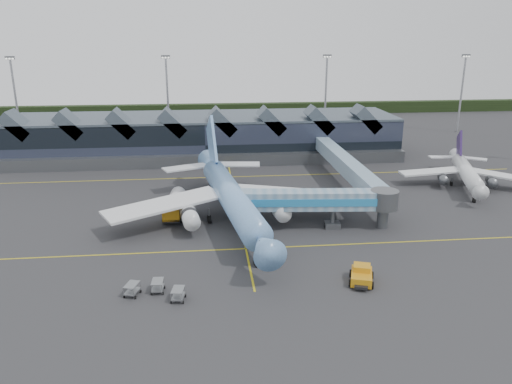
{
  "coord_description": "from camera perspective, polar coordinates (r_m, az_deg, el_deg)",
  "views": [
    {
      "loc": [
        -5.16,
        -70.36,
        28.08
      ],
      "look_at": [
        2.42,
        1.68,
        5.0
      ],
      "focal_mm": 35.0,
      "sensor_mm": 36.0,
      "label": 1
    }
  ],
  "objects": [
    {
      "name": "tree_line_far",
      "position": [
        182.31,
        -4.38,
        9.4
      ],
      "size": [
        260.0,
        4.0,
        4.0
      ],
      "primitive_type": "cube",
      "color": "black",
      "rests_on": "ground"
    },
    {
      "name": "baggage_carts",
      "position": [
        57.87,
        -11.36,
        -10.86
      ],
      "size": [
        6.92,
        4.25,
        1.38
      ],
      "rotation": [
        0.0,
        0.0,
        -0.15
      ],
      "color": "gray",
      "rests_on": "ground"
    },
    {
      "name": "jet_bridge",
      "position": [
        74.98,
        8.1,
        -1.04
      ],
      "size": [
        24.23,
        5.53,
        5.98
      ],
      "rotation": [
        0.0,
        0.0,
        -0.09
      ],
      "color": "#6890AD",
      "rests_on": "ground"
    },
    {
      "name": "regional_jet",
      "position": [
        103.46,
        22.85,
        2.21
      ],
      "size": [
        23.67,
        26.5,
        9.32
      ],
      "rotation": [
        0.0,
        0.0,
        -0.32
      ],
      "color": "silver",
      "rests_on": "ground"
    },
    {
      "name": "light_masts",
      "position": [
        136.6,
        5.17,
        11.05
      ],
      "size": [
        132.4,
        42.56,
        22.45
      ],
      "color": "#93959B",
      "rests_on": "ground"
    },
    {
      "name": "taxi_stripes",
      "position": [
        85.28,
        -2.2,
        -1.56
      ],
      "size": [
        120.0,
        60.0,
        0.01
      ],
      "color": "gold",
      "rests_on": "ground"
    },
    {
      "name": "pushback_tug",
      "position": [
        60.82,
        11.97,
        -9.31
      ],
      "size": [
        3.75,
        4.83,
        1.95
      ],
      "rotation": [
        0.0,
        0.0,
        -0.31
      ],
      "color": "orange",
      "rests_on": "ground"
    },
    {
      "name": "terminal",
      "position": [
        119.98,
        -5.88,
        6.43
      ],
      "size": [
        90.0,
        22.25,
        12.52
      ],
      "color": "black",
      "rests_on": "ground"
    },
    {
      "name": "fuel_truck",
      "position": [
        81.3,
        -9.22,
        -1.28
      ],
      "size": [
        3.75,
        10.67,
        3.55
      ],
      "rotation": [
        0.0,
        0.0,
        -0.09
      ],
      "color": "black",
      "rests_on": "ground"
    },
    {
      "name": "ground",
      "position": [
        75.93,
        -1.69,
        -4.04
      ],
      "size": [
        260.0,
        260.0,
        0.0
      ],
      "primitive_type": "plane",
      "color": "#272629",
      "rests_on": "ground"
    },
    {
      "name": "main_airliner",
      "position": [
        77.32,
        -2.99,
        -0.3
      ],
      "size": [
        38.82,
        45.04,
        14.48
      ],
      "rotation": [
        0.0,
        0.0,
        0.14
      ],
      "color": "#6394C9",
      "rests_on": "ground"
    }
  ]
}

